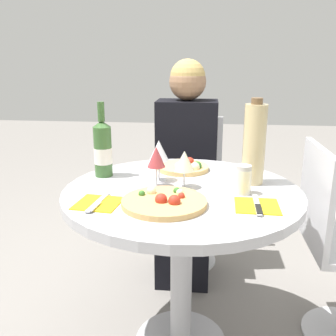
{
  "coord_description": "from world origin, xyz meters",
  "views": [
    {
      "loc": [
        0.09,
        -1.38,
        1.21
      ],
      "look_at": [
        -0.05,
        -0.06,
        0.83
      ],
      "focal_mm": 40.0,
      "sensor_mm": 36.0,
      "label": 1
    }
  ],
  "objects_px": {
    "wine_bottle": "(103,149)",
    "dining_table": "(182,220)",
    "chair_behind_diner": "(187,191)",
    "pizza_large": "(164,201)",
    "tall_carafe": "(254,144)",
    "seated_diner": "(185,178)"
  },
  "relations": [
    {
      "from": "wine_bottle",
      "to": "dining_table",
      "type": "bearing_deg",
      "value": -21.21
    },
    {
      "from": "dining_table",
      "to": "chair_behind_diner",
      "type": "distance_m",
      "value": 0.81
    },
    {
      "from": "pizza_large",
      "to": "tall_carafe",
      "type": "distance_m",
      "value": 0.46
    },
    {
      "from": "wine_bottle",
      "to": "seated_diner",
      "type": "bearing_deg",
      "value": 57.93
    },
    {
      "from": "seated_diner",
      "to": "wine_bottle",
      "type": "relative_size",
      "value": 3.83
    },
    {
      "from": "dining_table",
      "to": "chair_behind_diner",
      "type": "xyz_separation_m",
      "value": [
        -0.03,
        0.8,
        -0.16
      ]
    },
    {
      "from": "pizza_large",
      "to": "wine_bottle",
      "type": "bearing_deg",
      "value": 134.11
    },
    {
      "from": "chair_behind_diner",
      "to": "pizza_large",
      "type": "relative_size",
      "value": 2.95
    },
    {
      "from": "chair_behind_diner",
      "to": "wine_bottle",
      "type": "distance_m",
      "value": 0.84
    },
    {
      "from": "wine_bottle",
      "to": "tall_carafe",
      "type": "bearing_deg",
      "value": -2.78
    },
    {
      "from": "seated_diner",
      "to": "wine_bottle",
      "type": "bearing_deg",
      "value": 57.93
    },
    {
      "from": "dining_table",
      "to": "pizza_large",
      "type": "bearing_deg",
      "value": -105.71
    },
    {
      "from": "dining_table",
      "to": "seated_diner",
      "type": "bearing_deg",
      "value": 92.34
    },
    {
      "from": "seated_diner",
      "to": "tall_carafe",
      "type": "bearing_deg",
      "value": 119.12
    },
    {
      "from": "chair_behind_diner",
      "to": "pizza_large",
      "type": "xyz_separation_m",
      "value": [
        -0.02,
        -0.97,
        0.3
      ]
    },
    {
      "from": "dining_table",
      "to": "tall_carafe",
      "type": "xyz_separation_m",
      "value": [
        0.28,
        0.11,
        0.3
      ]
    },
    {
      "from": "wine_bottle",
      "to": "pizza_large",
      "type": "bearing_deg",
      "value": -45.89
    },
    {
      "from": "wine_bottle",
      "to": "tall_carafe",
      "type": "relative_size",
      "value": 0.93
    },
    {
      "from": "pizza_large",
      "to": "tall_carafe",
      "type": "relative_size",
      "value": 0.87
    },
    {
      "from": "chair_behind_diner",
      "to": "dining_table",
      "type": "bearing_deg",
      "value": 91.92
    },
    {
      "from": "chair_behind_diner",
      "to": "seated_diner",
      "type": "distance_m",
      "value": 0.19
    },
    {
      "from": "dining_table",
      "to": "chair_behind_diner",
      "type": "bearing_deg",
      "value": 91.92
    }
  ]
}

